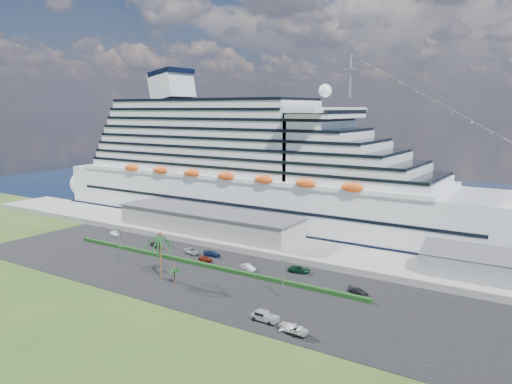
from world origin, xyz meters
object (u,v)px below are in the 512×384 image
Objects in this scene: boat_trailer at (294,328)px; cruise_ship at (260,175)px; pickup_truck at (264,316)px; parked_car_3 at (212,254)px.

cruise_ship is at bearing 126.64° from boat_trailer.
cruise_ship reaches higher than pickup_truck.
cruise_ship is at bearing 123.29° from pickup_truck.
pickup_truck is 7.32m from boat_trailer.
cruise_ship is 87.17m from boat_trailer.
pickup_truck is (33.41, -27.09, 0.33)m from parked_car_3.
cruise_ship reaches higher than boat_trailer.
parked_car_3 is at bearing 140.96° from pickup_truck.
cruise_ship is 39.44× the size of parked_car_3.
boat_trailer reaches higher than parked_car_3.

